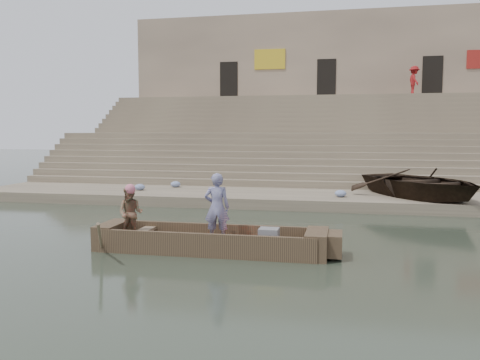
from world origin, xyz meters
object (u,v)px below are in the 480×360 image
(main_rowboat, at_px, (210,247))
(pedestrian, at_px, (414,81))
(television, at_px, (268,237))
(standing_man, at_px, (217,207))
(beached_rowboat, at_px, (421,183))
(rowing_man, at_px, (131,213))

(main_rowboat, height_order, pedestrian, pedestrian)
(pedestrian, bearing_deg, television, 155.05)
(main_rowboat, relative_size, standing_man, 2.99)
(main_rowboat, distance_m, beached_rowboat, 10.23)
(television, xyz_separation_m, beached_rowboat, (4.55, 8.27, 0.54))
(main_rowboat, bearing_deg, rowing_man, -176.92)
(main_rowboat, relative_size, television, 10.87)
(standing_man, xyz_separation_m, beached_rowboat, (5.83, 8.15, -0.10))
(main_rowboat, bearing_deg, beached_rowboat, 54.18)
(standing_man, height_order, rowing_man, standing_man)
(television, relative_size, pedestrian, 0.24)
(pedestrian, bearing_deg, beached_rowboat, 164.01)
(standing_man, xyz_separation_m, pedestrian, (7.30, 22.92, 5.09))
(beached_rowboat, height_order, pedestrian, pedestrian)
(standing_man, distance_m, rowing_man, 2.16)
(rowing_man, bearing_deg, main_rowboat, -1.05)
(standing_man, relative_size, beached_rowboat, 0.31)
(standing_man, relative_size, pedestrian, 0.88)
(pedestrian, bearing_deg, standing_man, 152.02)
(main_rowboat, bearing_deg, television, -0.00)
(television, bearing_deg, beached_rowboat, 61.18)
(rowing_man, relative_size, beached_rowboat, 0.24)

